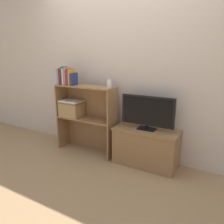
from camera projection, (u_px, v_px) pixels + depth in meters
ground_plane at (107, 161)px, 2.97m from camera, size 16.00×16.00×0.00m
wall_back at (122, 70)px, 3.01m from camera, size 10.00×0.05×2.40m
tv_stand at (146, 147)px, 2.84m from camera, size 0.83×0.40×0.49m
tv at (147, 112)px, 2.72m from camera, size 0.69×0.14×0.43m
bookshelf_lower_tier at (89, 130)px, 3.27m from camera, size 0.91×0.28×0.52m
bookshelf_upper_tier at (88, 97)px, 3.14m from camera, size 0.91×0.28×0.47m
book_skyblue at (61, 76)px, 3.18m from camera, size 0.03×0.15×0.23m
book_maroon at (63, 76)px, 3.16m from camera, size 0.04×0.14×0.24m
book_teal at (64, 76)px, 3.15m from camera, size 0.02×0.13×0.26m
book_ivory at (66, 77)px, 3.14m from camera, size 0.02×0.15×0.23m
book_tan at (67, 76)px, 3.12m from camera, size 0.03×0.12×0.25m
book_plum at (69, 77)px, 3.11m from camera, size 0.03×0.14×0.21m
book_crimson at (71, 77)px, 3.09m from camera, size 0.02×0.15×0.23m
book_mustard at (72, 77)px, 3.08m from camera, size 0.02×0.16×0.22m
book_navy at (74, 79)px, 3.07m from camera, size 0.03×0.14×0.17m
baby_monitor at (109, 84)px, 2.85m from camera, size 0.05×0.04×0.14m
storage_basket_left at (72, 108)px, 3.24m from camera, size 0.34×0.25×0.22m
laptop at (71, 101)px, 3.22m from camera, size 0.33×0.22×0.02m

